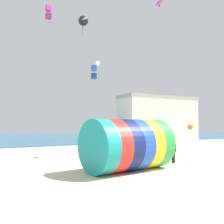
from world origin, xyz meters
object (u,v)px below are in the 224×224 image
Objects in this scene: kite_handler at (173,151)px; kite_magenta_parafoil at (159,3)px; giant_inflatable_tube at (128,145)px; kite_blue_box at (94,72)px; beach_flag at (192,129)px; kite_black_delta at (83,20)px; kite_magenta_box at (48,12)px; kite_white_delta at (97,63)px.

kite_handler is 13.74m from kite_magenta_parafoil.
giant_inflatable_tube reaches higher than kite_handler.
kite_blue_box reaches higher than beach_flag.
kite_magenta_box is at bearing -149.47° from kite_black_delta.
kite_magenta_parafoil is 11.51m from kite_white_delta.
giant_inflatable_tube is 14.68m from kite_magenta_parafoil.
kite_white_delta is (-1.26, 10.93, -3.38)m from kite_magenta_parafoil.
giant_inflatable_tube is at bearing -143.24° from kite_magenta_parafoil.
kite_magenta_box is at bearing 125.22° from kite_handler.
kite_white_delta is at bearing 96.55° from kite_magenta_parafoil.
kite_magenta_parafoil reaches higher than kite_white_delta.
kite_black_delta is at bearing 145.75° from kite_blue_box.
kite_white_delta is at bearing 35.24° from kite_magenta_box.
kite_blue_box is 0.71× the size of kite_black_delta.
beach_flag is (-0.86, -16.69, -8.01)m from kite_white_delta.
kite_handler is 17.69m from kite_white_delta.
beach_flag is (-0.09, -1.89, 1.65)m from kite_handler.
kite_magenta_box reaches higher than kite_magenta_parafoil.
giant_inflatable_tube is at bearing -104.82° from kite_blue_box.
beach_flag is at bearing -110.14° from kite_magenta_parafoil.
kite_magenta_parafoil is at bearing 36.76° from giant_inflatable_tube.
giant_inflatable_tube reaches higher than beach_flag.
giant_inflatable_tube is 3.50× the size of kite_blue_box.
kite_magenta_parafoil is at bearing -32.89° from kite_magenta_box.
kite_magenta_parafoil reaches higher than kite_handler.
beach_flag reaches higher than kite_handler.
kite_blue_box is 9.76m from kite_magenta_parafoil.
beach_flag is (-2.11, -5.76, -11.38)m from kite_magenta_parafoil.
kite_blue_box is at bearing -34.25° from kite_black_delta.
kite_magenta_parafoil is 0.39× the size of beach_flag.
kite_blue_box is 6.06m from kite_black_delta.
kite_black_delta reaches higher than giant_inflatable_tube.
kite_magenta_parafoil is 9.34m from kite_black_delta.
kite_black_delta is at bearing 80.55° from giant_inflatable_tube.
beach_flag is (1.04, -13.32, -6.07)m from kite_blue_box.
giant_inflatable_tube is 18.52m from kite_black_delta.
kite_black_delta reaches higher than kite_magenta_parafoil.
kite_white_delta is at bearing 87.04° from kite_handler.
kite_blue_box is at bearing 95.65° from kite_handler.
kite_white_delta is at bearing 87.07° from beach_flag.
kite_handler is at bearing -54.78° from kite_magenta_box.
kite_magenta_box is at bearing 120.15° from beach_flag.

